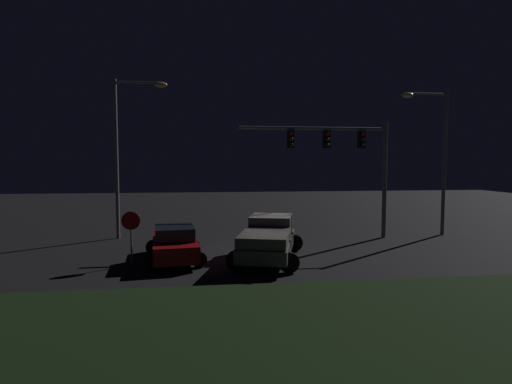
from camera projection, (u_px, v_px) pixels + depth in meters
ground_plane at (271, 251)px, 19.44m from camera, size 80.00×80.00×0.00m
grass_median at (332, 331)px, 9.97m from camera, size 26.81×8.00×0.10m
pickup_truck at (269, 237)px, 17.65m from camera, size 3.82×5.74×1.80m
car_sedan at (174, 243)px, 17.45m from camera, size 2.83×4.59×1.51m
traffic_signal_gantry at (343, 151)px, 22.22m from camera, size 8.32×0.56×6.50m
street_lamp_left at (127, 140)px, 22.35m from camera, size 2.93×0.44×8.80m
street_lamp_right at (436, 145)px, 23.36m from camera, size 2.81×0.44×8.32m
stop_sign at (131, 228)px, 16.57m from camera, size 0.76×0.08×2.23m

